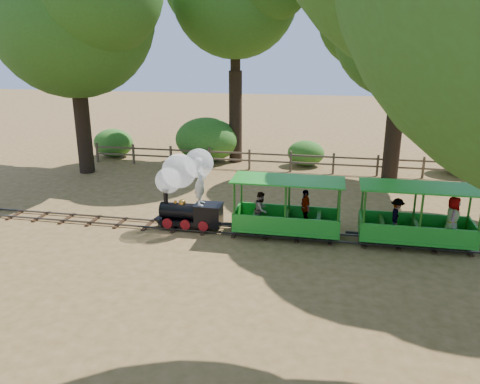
% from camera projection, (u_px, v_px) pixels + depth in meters
% --- Properties ---
extents(ground, '(90.00, 90.00, 0.00)m').
position_uv_depth(ground, '(236.00, 232.00, 15.12)').
color(ground, '#A57647').
rests_on(ground, ground).
extents(track, '(22.00, 1.00, 0.10)m').
position_uv_depth(track, '(236.00, 230.00, 15.10)').
color(track, '#3F3D3A').
rests_on(track, ground).
extents(locomotive, '(2.37, 1.11, 2.72)m').
position_uv_depth(locomotive, '(185.00, 183.00, 15.03)').
color(locomotive, black).
rests_on(locomotive, ground).
extents(carriage_front, '(3.42, 1.40, 1.78)m').
position_uv_depth(carriage_front, '(285.00, 214.00, 14.58)').
color(carriage_front, '#209625').
rests_on(carriage_front, track).
extents(carriage_rear, '(3.42, 1.40, 1.78)m').
position_uv_depth(carriage_rear, '(419.00, 222.00, 13.84)').
color(carriage_rear, '#209625').
rests_on(carriage_rear, track).
extents(oak_nw, '(8.99, 7.91, 10.68)m').
position_uv_depth(oak_nw, '(71.00, 5.00, 20.20)').
color(oak_nw, '#2D2116').
rests_on(oak_nw, ground).
extents(oak_ne, '(7.14, 6.29, 9.31)m').
position_uv_depth(oak_ne, '(404.00, 21.00, 19.16)').
color(oak_ne, '#2D2116').
rests_on(oak_ne, ground).
extents(fence, '(18.10, 0.10, 1.00)m').
position_uv_depth(fence, '(270.00, 159.00, 22.43)').
color(fence, brown).
rests_on(fence, ground).
extents(shrub_west, '(2.18, 1.67, 1.51)m').
position_uv_depth(shrub_west, '(113.00, 143.00, 25.23)').
color(shrub_west, '#2D6B1E').
rests_on(shrub_west, ground).
extents(shrub_mid_w, '(3.28, 2.52, 2.27)m').
position_uv_depth(shrub_mid_w, '(207.00, 140.00, 24.13)').
color(shrub_mid_w, '#2D6B1E').
rests_on(shrub_mid_w, ground).
extents(shrub_mid_e, '(1.84, 1.41, 1.27)m').
position_uv_depth(shrub_mid_e, '(306.00, 153.00, 23.32)').
color(shrub_mid_e, '#2D6B1E').
rests_on(shrub_mid_e, ground).
extents(shrub_east, '(2.53, 1.94, 1.75)m').
position_uv_depth(shrub_east, '(464.00, 155.00, 21.86)').
color(shrub_east, '#2D6B1E').
rests_on(shrub_east, ground).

